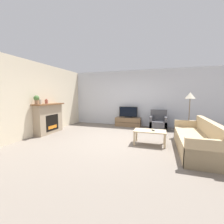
{
  "coord_description": "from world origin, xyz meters",
  "views": [
    {
      "loc": [
        1.33,
        -4.72,
        1.48
      ],
      "look_at": [
        -0.44,
        0.73,
        0.85
      ],
      "focal_mm": 24.0,
      "sensor_mm": 36.0,
      "label": 1
    }
  ],
  "objects_px": {
    "couch": "(197,141)",
    "floor_lamp": "(190,98)",
    "mantel_vase_centre_left": "(46,101)",
    "tv": "(128,113)",
    "mantel_vase_left": "(40,102)",
    "armchair": "(158,123)",
    "tv_stand": "(128,122)",
    "coffee_table": "(150,132)",
    "potted_plant": "(36,99)",
    "fireplace": "(49,118)",
    "remote": "(153,130)"
  },
  "relations": [
    {
      "from": "couch",
      "to": "floor_lamp",
      "type": "xyz_separation_m",
      "value": [
        0.02,
        1.44,
        1.1
      ]
    },
    {
      "from": "mantel_vase_centre_left",
      "to": "tv",
      "type": "relative_size",
      "value": 0.21
    },
    {
      "from": "mantel_vase_left",
      "to": "mantel_vase_centre_left",
      "type": "relative_size",
      "value": 1.05
    },
    {
      "from": "mantel_vase_left",
      "to": "mantel_vase_centre_left",
      "type": "xyz_separation_m",
      "value": [
        0.0,
        0.3,
        -0.01
      ]
    },
    {
      "from": "tv",
      "to": "floor_lamp",
      "type": "xyz_separation_m",
      "value": [
        2.44,
        -1.2,
        0.71
      ]
    },
    {
      "from": "mantel_vase_left",
      "to": "tv",
      "type": "height_order",
      "value": "mantel_vase_left"
    },
    {
      "from": "tv",
      "to": "armchair",
      "type": "distance_m",
      "value": 1.49
    },
    {
      "from": "couch",
      "to": "floor_lamp",
      "type": "relative_size",
      "value": 1.52
    },
    {
      "from": "tv_stand",
      "to": "floor_lamp",
      "type": "bearing_deg",
      "value": -26.13
    },
    {
      "from": "tv",
      "to": "coffee_table",
      "type": "bearing_deg",
      "value": -64.49
    },
    {
      "from": "mantel_vase_left",
      "to": "potted_plant",
      "type": "xyz_separation_m",
      "value": [
        0.0,
        -0.17,
        0.09
      ]
    },
    {
      "from": "mantel_vase_centre_left",
      "to": "coffee_table",
      "type": "relative_size",
      "value": 0.2
    },
    {
      "from": "tv_stand",
      "to": "coffee_table",
      "type": "relative_size",
      "value": 1.29
    },
    {
      "from": "mantel_vase_left",
      "to": "tv",
      "type": "bearing_deg",
      "value": 44.99
    },
    {
      "from": "mantel_vase_left",
      "to": "mantel_vase_centre_left",
      "type": "height_order",
      "value": "mantel_vase_left"
    },
    {
      "from": "tv_stand",
      "to": "tv",
      "type": "relative_size",
      "value": 1.37
    },
    {
      "from": "fireplace",
      "to": "mantel_vase_centre_left",
      "type": "distance_m",
      "value": 0.67
    },
    {
      "from": "fireplace",
      "to": "remote",
      "type": "xyz_separation_m",
      "value": [
        3.98,
        -0.22,
        -0.15
      ]
    },
    {
      "from": "potted_plant",
      "to": "coffee_table",
      "type": "bearing_deg",
      "value": 5.37
    },
    {
      "from": "armchair",
      "to": "fireplace",
      "type": "bearing_deg",
      "value": -154.69
    },
    {
      "from": "potted_plant",
      "to": "coffee_table",
      "type": "distance_m",
      "value": 4.01
    },
    {
      "from": "tv_stand",
      "to": "couch",
      "type": "distance_m",
      "value": 3.58
    },
    {
      "from": "mantel_vase_centre_left",
      "to": "coffee_table",
      "type": "distance_m",
      "value": 3.97
    },
    {
      "from": "tv",
      "to": "couch",
      "type": "distance_m",
      "value": 3.6
    },
    {
      "from": "fireplace",
      "to": "mantel_vase_left",
      "type": "relative_size",
      "value": 7.03
    },
    {
      "from": "tv_stand",
      "to": "armchair",
      "type": "bearing_deg",
      "value": -13.66
    },
    {
      "from": "armchair",
      "to": "remote",
      "type": "height_order",
      "value": "armchair"
    },
    {
      "from": "tv",
      "to": "armchair",
      "type": "bearing_deg",
      "value": -13.57
    },
    {
      "from": "mantel_vase_centre_left",
      "to": "tv_stand",
      "type": "height_order",
      "value": "mantel_vase_centre_left"
    },
    {
      "from": "tv",
      "to": "remote",
      "type": "height_order",
      "value": "tv"
    },
    {
      "from": "fireplace",
      "to": "tv",
      "type": "height_order",
      "value": "fireplace"
    },
    {
      "from": "coffee_table",
      "to": "floor_lamp",
      "type": "bearing_deg",
      "value": 45.83
    },
    {
      "from": "coffee_table",
      "to": "remote",
      "type": "xyz_separation_m",
      "value": [
        0.09,
        -0.01,
        0.07
      ]
    },
    {
      "from": "tv_stand",
      "to": "remote",
      "type": "relative_size",
      "value": 8.09
    },
    {
      "from": "coffee_table",
      "to": "couch",
      "type": "distance_m",
      "value": 1.24
    },
    {
      "from": "coffee_table",
      "to": "floor_lamp",
      "type": "distance_m",
      "value": 2.06
    },
    {
      "from": "mantel_vase_left",
      "to": "floor_lamp",
      "type": "xyz_separation_m",
      "value": [
        5.13,
        1.49,
        0.12
      ]
    },
    {
      "from": "fireplace",
      "to": "mantel_vase_centre_left",
      "type": "relative_size",
      "value": 7.38
    },
    {
      "from": "couch",
      "to": "coffee_table",
      "type": "bearing_deg",
      "value": 173.1
    },
    {
      "from": "remote",
      "to": "floor_lamp",
      "type": "relative_size",
      "value": 0.09
    },
    {
      "from": "fireplace",
      "to": "coffee_table",
      "type": "bearing_deg",
      "value": -3.11
    },
    {
      "from": "mantel_vase_left",
      "to": "remote",
      "type": "relative_size",
      "value": 1.29
    },
    {
      "from": "coffee_table",
      "to": "remote",
      "type": "bearing_deg",
      "value": -4.07
    },
    {
      "from": "fireplace",
      "to": "armchair",
      "type": "xyz_separation_m",
      "value": [
        4.1,
        1.94,
        -0.32
      ]
    },
    {
      "from": "mantel_vase_centre_left",
      "to": "coffee_table",
      "type": "bearing_deg",
      "value": -1.63
    },
    {
      "from": "tv",
      "to": "floor_lamp",
      "type": "relative_size",
      "value": 0.55
    },
    {
      "from": "mantel_vase_left",
      "to": "coffee_table",
      "type": "bearing_deg",
      "value": 2.88
    },
    {
      "from": "potted_plant",
      "to": "mantel_vase_left",
      "type": "bearing_deg",
      "value": 90.0
    },
    {
      "from": "mantel_vase_centre_left",
      "to": "remote",
      "type": "height_order",
      "value": "mantel_vase_centre_left"
    },
    {
      "from": "mantel_vase_centre_left",
      "to": "couch",
      "type": "xyz_separation_m",
      "value": [
        5.1,
        -0.26,
        -0.98
      ]
    }
  ]
}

